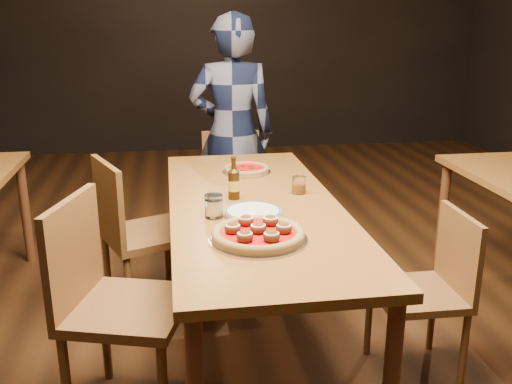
{
  "coord_description": "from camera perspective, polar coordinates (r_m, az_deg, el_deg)",
  "views": [
    {
      "loc": [
        -0.39,
        -2.55,
        1.6
      ],
      "look_at": [
        0.0,
        -0.05,
        0.82
      ],
      "focal_mm": 40.0,
      "sensor_mm": 36.0,
      "label": 1
    }
  ],
  "objects": [
    {
      "name": "chair_main_sw",
      "position": [
        3.19,
        -10.81,
        -4.02
      ],
      "size": [
        0.57,
        0.57,
        0.93
      ],
      "primitive_type": null,
      "rotation": [
        0.0,
        0.0,
        1.96
      ],
      "color": "#553916",
      "rests_on": "ground"
    },
    {
      "name": "table_main",
      "position": [
        2.74,
        -0.16,
        -2.53
      ],
      "size": [
        0.8,
        2.0,
        0.75
      ],
      "color": "brown",
      "rests_on": "ground"
    },
    {
      "name": "pizza_margherita",
      "position": [
        3.25,
        -0.95,
        2.29
      ],
      "size": [
        0.27,
        0.27,
        0.04
      ],
      "rotation": [
        0.0,
        0.0,
        -0.2
      ],
      "color": "#B7B7BF",
      "rests_on": "table_main"
    },
    {
      "name": "beer_bottle",
      "position": [
        2.76,
        -2.23,
        0.78
      ],
      "size": [
        0.06,
        0.06,
        0.2
      ],
      "rotation": [
        0.0,
        0.0,
        0.24
      ],
      "color": "black",
      "rests_on": "table_main"
    },
    {
      "name": "plate_stack",
      "position": [
        2.55,
        -0.29,
        -2.08
      ],
      "size": [
        0.25,
        0.25,
        0.02
      ],
      "primitive_type": "cylinder",
      "color": "white",
      "rests_on": "table_main"
    },
    {
      "name": "amber_glass",
      "position": [
        2.86,
        4.32,
        0.71
      ],
      "size": [
        0.07,
        0.07,
        0.09
      ],
      "primitive_type": "cylinder",
      "color": "#A26312",
      "rests_on": "table_main"
    },
    {
      "name": "pizza_meatball",
      "position": [
        2.26,
        0.22,
        -4.2
      ],
      "size": [
        0.4,
        0.4,
        0.07
      ],
      "rotation": [
        0.0,
        0.0,
        -0.42
      ],
      "color": "#B7B7BF",
      "rests_on": "table_main"
    },
    {
      "name": "diner",
      "position": [
        4.0,
        -2.4,
        5.85
      ],
      "size": [
        0.63,
        0.44,
        1.63
      ],
      "primitive_type": "imported",
      "rotation": [
        0.0,
        0.0,
        3.06
      ],
      "color": "black",
      "rests_on": "ground"
    },
    {
      "name": "chair_main_nw",
      "position": [
        2.39,
        -12.7,
        -11.09
      ],
      "size": [
        0.56,
        0.56,
        0.97
      ],
      "primitive_type": null,
      "rotation": [
        0.0,
        0.0,
        1.28
      ],
      "color": "#553916",
      "rests_on": "ground"
    },
    {
      "name": "chair_main_e",
      "position": [
        2.72,
        15.86,
        -9.62
      ],
      "size": [
        0.39,
        0.39,
        0.81
      ],
      "primitive_type": null,
      "rotation": [
        0.0,
        0.0,
        -1.59
      ],
      "color": "#553916",
      "rests_on": "ground"
    },
    {
      "name": "ground",
      "position": [
        3.04,
        -0.15,
        -14.67
      ],
      "size": [
        9.0,
        9.0,
        0.0
      ],
      "primitive_type": "plane",
      "color": "black"
    },
    {
      "name": "water_glass",
      "position": [
        2.52,
        -4.24,
        -1.42
      ],
      "size": [
        0.08,
        0.08,
        0.1
      ],
      "primitive_type": "cylinder",
      "color": "white",
      "rests_on": "table_main"
    },
    {
      "name": "chair_end",
      "position": [
        3.96,
        -2.31,
        0.01
      ],
      "size": [
        0.42,
        0.42,
        0.87
      ],
      "primitive_type": null,
      "rotation": [
        0.0,
        0.0,
        -0.04
      ],
      "color": "#553916",
      "rests_on": "ground"
    }
  ]
}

